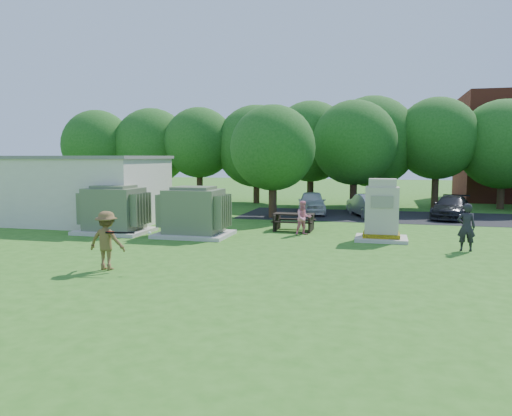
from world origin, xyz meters
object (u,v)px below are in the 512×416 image
(picnic_table, at_px, (294,220))
(car_silver_a, at_px, (368,205))
(transformer_left, at_px, (114,211))
(person_at_picnic, at_px, (304,218))
(car_white, at_px, (312,202))
(batter, at_px, (107,240))
(person_by_generator, at_px, (466,227))
(transformer_right, at_px, (194,213))
(generator_cabinet, at_px, (382,214))
(car_dark, at_px, (451,207))

(picnic_table, height_order, car_silver_a, car_silver_a)
(transformer_left, xyz_separation_m, picnic_table, (7.47, 2.56, -0.49))
(person_at_picnic, bearing_deg, car_white, 65.34)
(batter, height_order, person_by_generator, batter)
(person_by_generator, bearing_deg, batter, 27.80)
(transformer_right, distance_m, picnic_table, 4.58)
(batter, bearing_deg, transformer_right, -90.79)
(picnic_table, height_order, batter, batter)
(car_silver_a, bearing_deg, batter, 44.87)
(generator_cabinet, height_order, picnic_table, generator_cabinet)
(picnic_table, relative_size, car_silver_a, 0.46)
(generator_cabinet, height_order, person_at_picnic, generator_cabinet)
(generator_cabinet, distance_m, car_silver_a, 7.99)
(person_at_picnic, height_order, car_white, person_at_picnic)
(generator_cabinet, bearing_deg, car_dark, 66.40)
(picnic_table, relative_size, car_white, 0.47)
(transformer_right, distance_m, person_by_generator, 10.51)
(person_by_generator, bearing_deg, car_dark, -94.50)
(person_at_picnic, bearing_deg, car_dark, 17.87)
(batter, xyz_separation_m, person_by_generator, (10.65, 5.75, -0.02))
(picnic_table, relative_size, batter, 1.04)
(person_at_picnic, distance_m, car_white, 8.00)
(transformer_right, relative_size, person_at_picnic, 2.07)
(transformer_left, distance_m, transformer_right, 3.70)
(generator_cabinet, bearing_deg, person_at_picnic, 169.36)
(transformer_right, bearing_deg, transformer_left, 180.00)
(car_dark, bearing_deg, person_at_picnic, -117.34)
(picnic_table, distance_m, car_dark, 9.80)
(generator_cabinet, xyz_separation_m, person_by_generator, (2.89, -1.57, -0.23))
(transformer_left, relative_size, generator_cabinet, 1.23)
(person_at_picnic, bearing_deg, car_silver_a, 41.54)
(transformer_right, bearing_deg, person_at_picnic, 18.26)
(car_silver_a, bearing_deg, generator_cabinet, 75.15)
(person_by_generator, bearing_deg, person_at_picnic, -20.11)
(generator_cabinet, bearing_deg, transformer_right, -173.68)
(car_white, bearing_deg, person_at_picnic, -93.22)
(car_dark, bearing_deg, generator_cabinet, -99.06)
(picnic_table, xyz_separation_m, person_by_generator, (6.71, -3.28, 0.36))
(transformer_right, height_order, batter, transformer_right)
(generator_cabinet, distance_m, person_at_picnic, 3.29)
(batter, relative_size, person_at_picnic, 1.20)
(transformer_left, bearing_deg, car_white, 52.18)
(generator_cabinet, xyz_separation_m, picnic_table, (-3.82, 1.72, -0.59))
(car_white, xyz_separation_m, car_silver_a, (3.19, -0.63, -0.01))
(transformer_left, bearing_deg, car_silver_a, 39.92)
(picnic_table, distance_m, car_silver_a, 6.92)
(generator_cabinet, xyz_separation_m, batter, (-7.76, -7.31, -0.20))
(transformer_right, xyz_separation_m, generator_cabinet, (7.59, 0.84, 0.10))
(generator_cabinet, height_order, car_silver_a, generator_cabinet)
(car_silver_a, bearing_deg, person_by_generator, 90.63)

